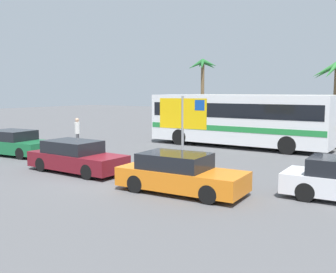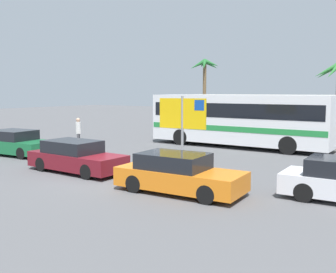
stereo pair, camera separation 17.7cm
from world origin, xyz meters
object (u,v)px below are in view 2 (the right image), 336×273
car_green (16,143)px  car_orange (178,174)px  bus_rear_coach (264,115)px  ferry_sign (183,116)px  car_maroon (76,157)px  pedestrian_near_sign (78,130)px  bus_front_coach (239,118)px

car_green → car_orange: same height
bus_rear_coach → car_orange: 14.90m
ferry_sign → car_maroon: size_ratio=0.72×
car_green → car_orange: bearing=-14.2°
car_green → pedestrian_near_sign: (1.01, 3.55, 0.45)m
bus_front_coach → pedestrian_near_sign: bearing=-142.5°
bus_rear_coach → pedestrian_near_sign: bus_rear_coach is taller
ferry_sign → bus_front_coach: bearing=91.0°
car_orange → pedestrian_near_sign: (-10.46, 5.28, 0.45)m
bus_rear_coach → ferry_sign: (0.59, -11.32, 0.54)m
pedestrian_near_sign → bus_rear_coach: bearing=17.7°
ferry_sign → pedestrian_near_sign: size_ratio=1.75×
car_maroon → pedestrian_near_sign: pedestrian_near_sign is taller
bus_front_coach → car_maroon: 11.10m
bus_front_coach → ferry_sign: ferry_sign is taller
ferry_sign → car_green: bearing=-176.1°
car_green → pedestrian_near_sign: 3.72m
ferry_sign → pedestrian_near_sign: ferry_sign is taller
bus_front_coach → car_green: (-8.67, -9.44, -1.15)m
car_maroon → pedestrian_near_sign: (-5.03, 4.84, 0.45)m
car_green → bus_rear_coach: bearing=49.5°
ferry_sign → car_orange: ferry_sign is taller
car_maroon → car_green: same height
bus_rear_coach → car_maroon: size_ratio=2.48×
bus_rear_coach → ferry_sign: ferry_sign is taller
bus_front_coach → car_orange: bus_front_coach is taller
bus_front_coach → pedestrian_near_sign: 9.69m
car_maroon → car_orange: bearing=-4.1°
car_maroon → pedestrian_near_sign: size_ratio=2.44×
bus_front_coach → ferry_sign: (0.91, -7.82, 0.54)m
bus_rear_coach → car_green: (-8.99, -12.93, -1.15)m
car_maroon → car_green: (-6.04, 1.29, 0.00)m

